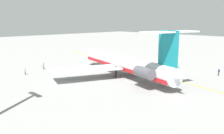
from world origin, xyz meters
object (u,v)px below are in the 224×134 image
at_px(main_jetliner, 127,64).
at_px(safety_cone_nose, 42,66).
at_px(ground_crew_near_tail, 25,70).
at_px(ground_crew_portside, 219,71).
at_px(safety_cone_wingtip, 126,60).
at_px(ground_crew_near_nose, 44,65).

distance_m(main_jetliner, safety_cone_nose, 26.25).
distance_m(ground_crew_near_tail, ground_crew_portside, 46.76).
xyz_separation_m(main_jetliner, safety_cone_wingtip, (16.34, -17.16, -2.83)).
height_order(main_jetliner, ground_crew_portside, main_jetliner).
xyz_separation_m(main_jetliner, ground_crew_near_nose, (21.31, 9.92, -2.02)).
height_order(ground_crew_near_nose, ground_crew_near_tail, ground_crew_near_tail).
bearing_deg(ground_crew_portside, safety_cone_wingtip, -77.94).
distance_m(safety_cone_nose, safety_cone_wingtip, 27.10).
relative_size(ground_crew_near_nose, safety_cone_wingtip, 3.10).
bearing_deg(safety_cone_wingtip, ground_crew_near_tail, 86.50).
xyz_separation_m(ground_crew_near_tail, safety_cone_wingtip, (-2.05, -33.60, -0.82)).
bearing_deg(safety_cone_wingtip, ground_crew_portside, 179.46).
distance_m(main_jetliner, safety_cone_wingtip, 23.87).
bearing_deg(ground_crew_near_tail, safety_cone_wingtip, 170.72).
bearing_deg(ground_crew_near_tail, ground_crew_near_nose, -161.72).
height_order(ground_crew_portside, safety_cone_wingtip, ground_crew_portside).
distance_m(ground_crew_near_tail, safety_cone_nose, 10.01).
height_order(main_jetliner, ground_crew_near_tail, main_jetliner).
relative_size(ground_crew_near_tail, safety_cone_nose, 3.13).
bearing_deg(safety_cone_wingtip, ground_crew_near_nose, 79.61).
bearing_deg(ground_crew_portside, ground_crew_near_tail, -31.97).
height_order(ground_crew_near_tail, ground_crew_portside, ground_crew_portside).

